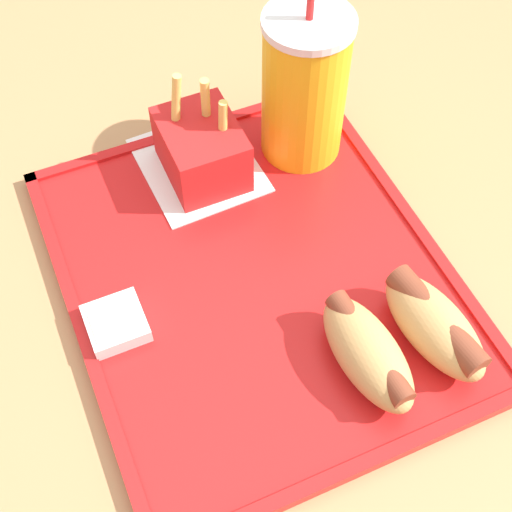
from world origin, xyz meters
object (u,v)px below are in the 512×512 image
(hot_dog_far, at_px, (435,325))
(sauce_cup_mayo, at_px, (116,323))
(hot_dog_near, at_px, (368,352))
(soda_cup, at_px, (304,87))
(fries_carton, at_px, (202,149))

(hot_dog_far, bearing_deg, sauce_cup_mayo, -115.87)
(hot_dog_far, height_order, hot_dog_near, same)
(soda_cup, relative_size, fries_carton, 1.68)
(sauce_cup_mayo, bearing_deg, hot_dog_far, 64.13)
(fries_carton, bearing_deg, hot_dog_far, 22.90)
(soda_cup, xyz_separation_m, fries_carton, (-0.01, -0.11, -0.05))
(sauce_cup_mayo, bearing_deg, soda_cup, 119.00)
(fries_carton, relative_size, sauce_cup_mayo, 2.29)
(hot_dog_far, xyz_separation_m, fries_carton, (-0.27, -0.11, 0.01))
(hot_dog_far, bearing_deg, hot_dog_near, -90.00)
(hot_dog_far, xyz_separation_m, hot_dog_near, (0.00, -0.07, -0.00))
(hot_dog_far, relative_size, sauce_cup_mayo, 2.42)
(hot_dog_near, xyz_separation_m, sauce_cup_mayo, (-0.12, -0.19, -0.02))
(hot_dog_near, bearing_deg, soda_cup, 166.43)
(hot_dog_near, height_order, fries_carton, fries_carton)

